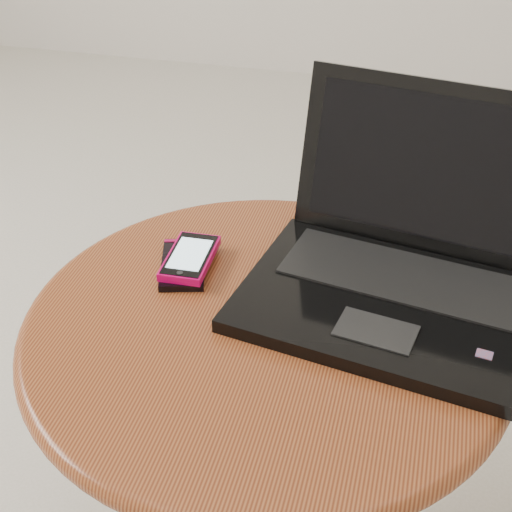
# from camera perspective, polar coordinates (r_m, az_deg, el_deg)

# --- Properties ---
(table) EXTENTS (0.58, 0.58, 0.46)m
(table) POSITION_cam_1_polar(r_m,az_deg,el_deg) (0.94, 0.70, -9.52)
(table) COLOR #5F2210
(table) RESTS_ON ground
(laptop) EXTENTS (0.39, 0.35, 0.23)m
(laptop) POSITION_cam_1_polar(r_m,az_deg,el_deg) (0.91, 11.27, -0.58)
(laptop) COLOR black
(laptop) RESTS_ON table
(phone_black) EXTENTS (0.08, 0.12, 0.01)m
(phone_black) POSITION_cam_1_polar(r_m,az_deg,el_deg) (0.96, -5.61, -0.63)
(phone_black) COLOR black
(phone_black) RESTS_ON table
(phone_pink) EXTENTS (0.06, 0.10, 0.01)m
(phone_pink) POSITION_cam_1_polar(r_m,az_deg,el_deg) (0.95, -5.10, -0.12)
(phone_pink) COLOR #D50159
(phone_pink) RESTS_ON phone_black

